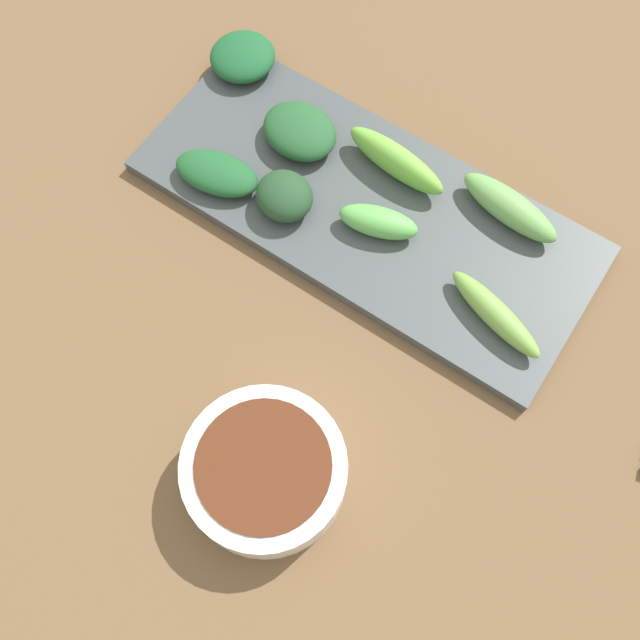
{
  "coord_description": "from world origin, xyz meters",
  "views": [
    {
      "loc": [
        -0.2,
        -0.12,
        0.57
      ],
      "look_at": [
        -0.02,
        -0.0,
        0.05
      ],
      "focal_mm": 41.24,
      "sensor_mm": 36.0,
      "label": 1
    }
  ],
  "objects": [
    {
      "name": "serving_plate",
      "position": [
        0.09,
        0.03,
        0.03
      ],
      "size": [
        0.17,
        0.39,
        0.01
      ],
      "primitive_type": "cube",
      "color": "#43494C",
      "rests_on": "tabletop"
    },
    {
      "name": "broccoli_leafy_5",
      "position": [
        0.04,
        0.15,
        0.04
      ],
      "size": [
        0.06,
        0.08,
        0.02
      ],
      "primitive_type": "ellipsoid",
      "rotation": [
        0.0,
        0.0,
        0.22
      ],
      "color": "#1F592C",
      "rests_on": "serving_plate"
    },
    {
      "name": "tabletop",
      "position": [
        0.0,
        0.0,
        0.01
      ],
      "size": [
        2.1,
        2.1,
        0.02
      ],
      "primitive_type": "cube",
      "color": "brown",
      "rests_on": "ground"
    },
    {
      "name": "broccoli_leafy_2",
      "position": [
        0.15,
        0.2,
        0.04
      ],
      "size": [
        0.07,
        0.07,
        0.02
      ],
      "primitive_type": "ellipsoid",
      "rotation": [
        0.0,
        0.0,
        -0.3
      ],
      "color": "#1A552D",
      "rests_on": "serving_plate"
    },
    {
      "name": "broccoli_leafy_6",
      "position": [
        0.05,
        0.08,
        0.05
      ],
      "size": [
        0.06,
        0.06,
        0.03
      ],
      "primitive_type": "ellipsoid",
      "rotation": [
        0.0,
        0.0,
        -0.3
      ],
      "color": "#214427",
      "rests_on": "serving_plate"
    },
    {
      "name": "broccoli_stalk_1",
      "position": [
        0.06,
        -0.11,
        0.04
      ],
      "size": [
        0.05,
        0.1,
        0.02
      ],
      "primitive_type": "ellipsoid",
      "rotation": [
        0.0,
        0.0,
        -0.28
      ],
      "color": "#75AC49",
      "rests_on": "serving_plate"
    },
    {
      "name": "broccoli_stalk_0",
      "position": [
        0.13,
        0.03,
        0.05
      ],
      "size": [
        0.03,
        0.1,
        0.03
      ],
      "primitive_type": "ellipsoid",
      "rotation": [
        0.0,
        0.0,
        -0.11
      ],
      "color": "#70BA41",
      "rests_on": "serving_plate"
    },
    {
      "name": "broccoli_leafy_4",
      "position": [
        0.11,
        0.11,
        0.04
      ],
      "size": [
        0.06,
        0.07,
        0.02
      ],
      "primitive_type": "ellipsoid",
      "rotation": [
        0.0,
        0.0,
        -0.12
      ],
      "color": "#23552C",
      "rests_on": "serving_plate"
    },
    {
      "name": "sauce_bowl",
      "position": [
        -0.14,
        -0.03,
        0.04
      ],
      "size": [
        0.12,
        0.12,
        0.04
      ],
      "color": "white",
      "rests_on": "tabletop"
    },
    {
      "name": "broccoli_stalk_7",
      "position": [
        0.15,
        -0.08,
        0.04
      ],
      "size": [
        0.04,
        0.1,
        0.03
      ],
      "primitive_type": "ellipsoid",
      "rotation": [
        0.0,
        0.0,
        -0.14
      ],
      "color": "#69A355",
      "rests_on": "serving_plate"
    },
    {
      "name": "broccoli_stalk_3",
      "position": [
        0.08,
        0.01,
        0.04
      ],
      "size": [
        0.04,
        0.07,
        0.02
      ],
      "primitive_type": "ellipsoid",
      "rotation": [
        0.0,
        0.0,
        0.3
      ],
      "color": "#5FB353",
      "rests_on": "serving_plate"
    }
  ]
}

